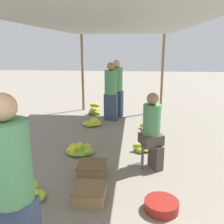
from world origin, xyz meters
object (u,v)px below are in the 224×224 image
Objects in this scene: banana_pile_left_0 at (92,123)px; banana_pile_left_3 at (94,111)px; basin_black at (161,205)px; shopper_walking_far at (111,91)px; vendor_seated at (152,129)px; crate_near at (92,169)px; banana_pile_left_1 at (79,150)px; banana_pile_right_1 at (145,147)px; shopper_walking_mid at (116,88)px; vendor_foreground at (12,190)px; crate_mid at (90,194)px; stool at (151,148)px; banana_pile_right_2 at (150,128)px; banana_pile_left_2 at (28,192)px.

banana_pile_left_3 is (-0.14, 1.11, 0.05)m from banana_pile_left_0.
basin_black is 4.23m from shopper_walking_far.
vendor_seated is 1.37m from basin_black.
crate_near reaches higher than basin_black.
banana_pile_left_0 is 1.82m from banana_pile_left_1.
shopper_walking_mid is (-0.78, 2.53, 0.80)m from banana_pile_right_1.
vendor_foreground reaches higher than crate_mid.
banana_pile_left_1 is at bearing 162.48° from stool.
crate_mid is (0.09, -0.72, 0.00)m from crate_near.
stool is 0.35m from vendor_seated.
banana_pile_left_3 reaches higher than banana_pile_left_1.
shopper_walking_mid is (-0.93, 4.44, 0.81)m from basin_black.
crate_mid is (-0.99, -3.09, 0.03)m from banana_pile_right_2.
stool is 2.11m from banana_pile_left_2.
shopper_walking_far is at bearing 104.69° from basin_black.
vendor_seated is 1.54m from crate_mid.
banana_pile_left_2 is (-1.78, -1.11, -0.61)m from vendor_seated.
shopper_walking_far is at bearing 91.32° from crate_mid.
stool is at bearing 32.43° from banana_pile_left_2.
vendor_seated is at bearing 21.14° from crate_near.
banana_pile_right_1 is at bearing -49.37° from banana_pile_left_0.
shopper_walking_far is (0.79, 3.92, 0.77)m from banana_pile_left_2.
vendor_seated is 2.55× the size of banana_pile_right_2.
vendor_foreground is at bearing -109.84° from crate_mid.
banana_pile_left_0 is (-1.42, 2.25, -0.28)m from stool.
banana_pile_left_2 is (-0.38, -1.56, 0.01)m from banana_pile_left_1.
stool is 0.93× the size of crate_near.
shopper_walking_mid reaches higher than shopper_walking_far.
banana_pile_left_0 is 3.40m from crate_mid.
banana_pile_left_2 is 1.07× the size of banana_pile_left_3.
stool is at bearing -84.25° from banana_pile_right_1.
basin_black is at bearing 37.70° from vendor_foreground.
banana_pile_left_1 is (-1.41, 0.45, -0.62)m from vendor_seated.
crate_near is (-0.91, -1.07, 0.02)m from banana_pile_right_1.
vendor_foreground is at bearing -69.28° from banana_pile_left_2.
shopper_walking_mid reaches higher than crate_near.
banana_pile_right_1 is 1.31m from banana_pile_right_2.
banana_pile_left_0 is at bearing 130.63° from banana_pile_right_1.
banana_pile_left_0 reaches higher than basin_black.
banana_pile_left_3 is (-0.24, 5.68, -0.78)m from vendor_foreground.
banana_pile_left_0 is 2.07m from banana_pile_right_1.
banana_pile_left_1 is 0.93m from crate_near.
banana_pile_left_0 is 1.05× the size of banana_pile_left_2.
vendor_seated is at bearing -17.64° from banana_pile_left_1.
vendor_foreground is at bearing -88.71° from banana_pile_left_0.
stool is 1.48m from banana_pile_left_1.
banana_pile_right_2 is at bearing 82.27° from banana_pile_right_1.
vendor_foreground is 3.07× the size of banana_pile_left_2.
crate_near is 1.06× the size of crate_mid.
basin_black is 0.82× the size of banana_pile_right_1.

